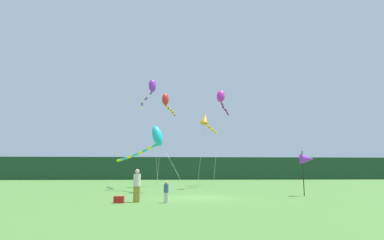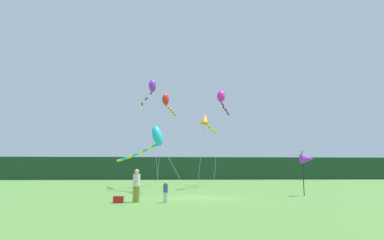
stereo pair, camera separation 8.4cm
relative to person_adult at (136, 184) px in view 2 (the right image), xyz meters
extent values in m
plane|color=#477533|center=(3.55, 2.91, -0.99)|extent=(120.00, 120.00, 0.00)
cube|color=#1E4228|center=(3.55, 47.91, 1.21)|extent=(108.00, 2.31, 4.40)
cylinder|color=olive|center=(-0.10, 0.00, -0.57)|extent=(0.18, 0.18, 0.85)
cylinder|color=olive|center=(0.10, 0.00, -0.57)|extent=(0.18, 0.18, 0.85)
cylinder|color=silver|center=(0.00, 0.00, 0.20)|extent=(0.39, 0.39, 0.68)
sphere|color=tan|center=(0.00, 0.00, 0.66)|extent=(0.25, 0.25, 0.25)
cylinder|color=silver|center=(1.54, -0.46, -0.72)|extent=(0.11, 0.11, 0.55)
cylinder|color=silver|center=(1.66, -0.46, -0.72)|extent=(0.11, 0.11, 0.55)
cylinder|color=#334C8C|center=(1.60, -0.46, -0.23)|extent=(0.25, 0.25, 0.43)
sphere|color=tan|center=(1.60, -0.46, 0.07)|extent=(0.16, 0.16, 0.16)
cube|color=red|center=(-0.89, -0.37, -0.81)|extent=(0.53, 0.33, 0.36)
cylinder|color=black|center=(10.90, 3.92, 0.53)|extent=(0.06, 0.06, 3.05)
cone|color=purple|center=(11.25, 3.92, 1.51)|extent=(0.90, 0.70, 0.70)
cylinder|color=#B2B2B2|center=(6.87, 17.51, 4.28)|extent=(1.60, 4.56, 10.55)
ellipsoid|color=#E026B2|center=(7.66, 19.77, 9.55)|extent=(1.29, 1.42, 1.69)
cylinder|color=#E026B2|center=(7.72, 19.99, 8.86)|extent=(0.33, 0.55, 0.34)
cylinder|color=black|center=(7.88, 20.42, 8.75)|extent=(0.39, 0.53, 0.27)
cylinder|color=#E026B2|center=(8.05, 20.84, 8.69)|extent=(0.34, 0.52, 0.26)
cylinder|color=black|center=(8.15, 21.28, 8.60)|extent=(0.27, 0.53, 0.31)
cylinder|color=#E026B2|center=(8.31, 21.70, 8.48)|extent=(0.44, 0.54, 0.31)
cylinder|color=black|center=(8.55, 22.09, 8.34)|extent=(0.45, 0.54, 0.34)
cylinder|color=#E026B2|center=(8.77, 22.48, 8.19)|extent=(0.40, 0.55, 0.34)
cylinder|color=black|center=(8.94, 22.91, 8.07)|extent=(0.35, 0.53, 0.29)
cylinder|color=#E026B2|center=(9.11, 23.33, 7.97)|extent=(0.40, 0.54, 0.31)
cylinder|color=#B2B2B2|center=(4.61, 12.41, 2.38)|extent=(0.92, 1.62, 6.75)
cone|color=orange|center=(5.06, 13.21, 5.76)|extent=(1.23, 1.32, 1.16)
cylinder|color=orange|center=(5.13, 13.42, 5.32)|extent=(0.33, 0.53, 0.28)
cylinder|color=yellow|center=(5.30, 13.84, 5.23)|extent=(0.41, 0.53, 0.30)
cylinder|color=orange|center=(5.55, 14.21, 5.10)|extent=(0.48, 0.53, 0.34)
cylinder|color=yellow|center=(5.79, 14.59, 4.98)|extent=(0.39, 0.53, 0.29)
cylinder|color=orange|center=(6.01, 14.99, 4.90)|extent=(0.43, 0.51, 0.25)
cylinder|color=yellow|center=(6.22, 15.38, 4.83)|extent=(0.38, 0.53, 0.28)
cylinder|color=orange|center=(6.39, 15.80, 4.76)|extent=(0.35, 0.52, 0.27)
cylinder|color=yellow|center=(6.56, 16.22, 4.70)|extent=(0.38, 0.52, 0.25)
cylinder|color=#B2B2B2|center=(0.25, 13.04, 4.13)|extent=(0.86, 2.32, 10.25)
ellipsoid|color=purple|center=(-0.17, 14.18, 9.25)|extent=(0.97, 1.02, 1.44)
cylinder|color=purple|center=(-0.29, 14.59, 8.64)|extent=(0.44, 0.90, 0.33)
cylinder|color=white|center=(-0.56, 15.39, 8.51)|extent=(0.51, 0.89, 0.32)
cylinder|color=purple|center=(-0.89, 16.17, 8.38)|extent=(0.54, 0.88, 0.34)
cylinder|color=white|center=(-1.25, 16.93, 8.26)|extent=(0.57, 0.86, 0.29)
cylinder|color=purple|center=(-1.50, 17.73, 8.12)|extent=(0.31, 0.91, 0.39)
cylinder|color=white|center=(-1.63, 18.57, 7.89)|extent=(0.37, 0.93, 0.46)
cylinder|color=#B2B2B2|center=(1.89, 6.86, 1.25)|extent=(2.41, 2.32, 4.49)
ellipsoid|color=#1EB7CC|center=(0.70, 8.01, 3.48)|extent=(1.54, 1.52, 1.94)
cylinder|color=#1EB7CC|center=(0.51, 8.28, 2.72)|extent=(0.58, 0.68, 0.31)
cylinder|color=yellow|center=(0.11, 8.81, 2.58)|extent=(0.59, 0.69, 0.37)
cylinder|color=#1EB7CC|center=(-0.30, 9.34, 2.42)|extent=(0.61, 0.68, 0.35)
cylinder|color=yellow|center=(-0.74, 9.84, 2.25)|extent=(0.64, 0.66, 0.36)
cylinder|color=#1EB7CC|center=(-1.24, 10.29, 2.09)|extent=(0.69, 0.60, 0.35)
cylinder|color=yellow|center=(-1.74, 10.72, 1.93)|extent=(0.65, 0.64, 0.35)
cylinder|color=#1EB7CC|center=(-2.26, 11.14, 1.77)|extent=(0.71, 0.56, 0.36)
cylinder|color=yellow|center=(-2.78, 11.55, 1.65)|extent=(0.63, 0.63, 0.27)
cylinder|color=#B2B2B2|center=(0.74, 15.77, 3.70)|extent=(0.80, 1.70, 9.39)
ellipsoid|color=red|center=(1.13, 16.60, 8.40)|extent=(1.08, 1.30, 1.42)
cylinder|color=red|center=(1.18, 16.78, 7.80)|extent=(0.31, 0.48, 0.32)
cylinder|color=yellow|center=(1.29, 17.15, 7.70)|extent=(0.32, 0.46, 0.27)
cylinder|color=red|center=(1.41, 17.50, 7.62)|extent=(0.33, 0.47, 0.28)
cylinder|color=yellow|center=(1.57, 17.85, 7.56)|extent=(0.37, 0.45, 0.24)
cylinder|color=red|center=(1.70, 18.20, 7.51)|extent=(0.28, 0.44, 0.24)
cylinder|color=yellow|center=(1.81, 18.56, 7.47)|extent=(0.33, 0.44, 0.24)
cylinder|color=red|center=(1.92, 18.92, 7.41)|extent=(0.30, 0.46, 0.28)
cylinder|color=yellow|center=(2.02, 19.29, 7.33)|extent=(0.31, 0.46, 0.28)
cylinder|color=red|center=(2.12, 19.65, 7.24)|extent=(0.30, 0.47, 0.29)
camera|label=1|loc=(1.90, -18.42, 0.68)|focal=30.79mm
camera|label=2|loc=(1.98, -18.43, 0.68)|focal=30.79mm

